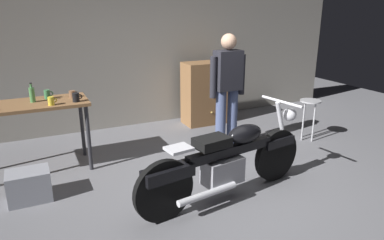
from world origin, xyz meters
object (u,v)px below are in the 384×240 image
Objects in this scene: mug_green_speckled at (47,94)px; bottle at (32,94)px; person_standing at (227,87)px; mug_yellow_tall at (51,101)px; motorcycle at (228,160)px; storage_bin at (29,186)px; shop_stool at (310,109)px; mug_black_matte at (76,97)px; wooden_dresser at (206,93)px; mug_brown_stoneware at (72,94)px.

bottle is at bearing -150.73° from mug_green_speckled.
mug_yellow_tall is at bearing -4.43° from person_standing.
storage_bin is (-1.97, 0.87, -0.28)m from motorcycle.
shop_stool is (1.34, -0.27, -0.43)m from person_standing.
bottle is (-0.18, -0.10, 0.04)m from mug_green_speckled.
mug_green_speckled is at bearing -12.73° from person_standing.
storage_bin is at bearing 147.41° from motorcycle.
motorcycle is 18.20× the size of mug_black_matte.
shop_stool is at bearing -6.02° from mug_yellow_tall.
person_standing is 2.61× the size of shop_stool.
bottle is (-0.19, 0.25, 0.05)m from mug_yellow_tall.
wooden_dresser is 2.86m from mug_yellow_tall.
bottle reaches higher than storage_bin.
wooden_dresser reaches higher than storage_bin.
bottle is at bearing -9.80° from person_standing.
wooden_dresser is 10.48× the size of mug_yellow_tall.
mug_black_matte is (-2.34, -1.03, 0.41)m from wooden_dresser.
bottle reaches higher than mug_green_speckled.
mug_green_speckled reaches higher than motorcycle.
mug_black_matte is (-3.40, 0.43, 0.46)m from shop_stool.
mug_green_speckled is at bearing 68.94° from storage_bin.
storage_bin is at bearing -111.06° from mug_green_speckled.
person_standing is 6.93× the size of bottle.
mug_brown_stoneware is (-1.33, 1.69, 0.49)m from motorcycle.
shop_stool is 1.45× the size of storage_bin.
motorcycle is 19.37× the size of mug_brown_stoneware.
storage_bin is at bearing -123.79° from mug_yellow_tall.
wooden_dresser is 2.97m from bottle.
bottle is at bearing 78.28° from storage_bin.
bottle is (-0.47, -0.04, 0.05)m from mug_brown_stoneware.
person_standing is 14.87× the size of mug_brown_stoneware.
mug_yellow_tall is (-2.63, -1.06, 0.40)m from wooden_dresser.
person_standing reaches higher than mug_brown_stoneware.
wooden_dresser is 2.50× the size of storage_bin.
mug_black_matte is at bearing -87.51° from mug_brown_stoneware.
person_standing reaches higher than mug_black_matte.
mug_yellow_tall is at bearing -52.20° from bottle.
wooden_dresser is at bearing 22.04° from mug_yellow_tall.
shop_stool is at bearing -53.77° from wooden_dresser.
mug_green_speckled is (-2.65, -0.71, 0.41)m from wooden_dresser.
shop_stool is 3.97m from bottle.
mug_yellow_tall reaches higher than storage_bin.
wooden_dresser is at bearing 58.86° from motorcycle.
mug_green_speckled is at bearing 168.73° from shop_stool.
mug_black_matte reaches higher than mug_brown_stoneware.
mug_yellow_tall is at bearing 130.18° from motorcycle.
storage_bin is 3.92× the size of mug_brown_stoneware.
shop_stool is 5.35× the size of mug_black_matte.
wooden_dresser is (-1.07, 1.45, 0.05)m from shop_stool.
shop_stool is 3.74m from mug_yellow_tall.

